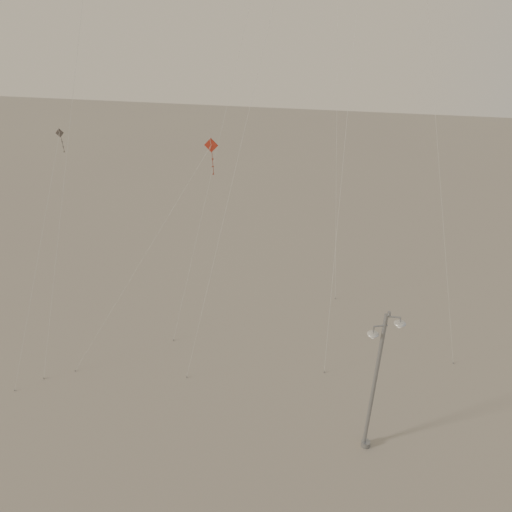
# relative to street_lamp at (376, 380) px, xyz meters

# --- Properties ---
(ground) EXTENTS (160.00, 160.00, 0.00)m
(ground) POSITION_rel_street_lamp_xyz_m (-5.12, 0.72, -4.30)
(ground) COLOR gray
(ground) RESTS_ON ground
(street_lamp) EXTENTS (1.58, 0.76, 8.06)m
(street_lamp) POSITION_rel_street_lamp_xyz_m (0.00, 0.00, 0.00)
(street_lamp) COLOR gray
(street_lamp) RESTS_ON ground
(kite_1) EXTENTS (5.99, 3.59, 25.54)m
(kite_1) POSITION_rel_street_lamp_xyz_m (-6.07, 5.43, 14.77)
(kite_1) COLOR #322C29
(kite_1) RESTS_ON ground
(kite_3) EXTENTS (9.00, 1.79, 14.13)m
(kite_3) POSITION_rel_street_lamp_xyz_m (-10.15, 3.31, 6.74)
(kite_3) COLOR maroon
(kite_3) RESTS_ON ground
(kite_4) EXTENTS (5.51, 1.80, 23.48)m
(kite_4) POSITION_rel_street_lamp_xyz_m (0.96, 8.56, 13.82)
(kite_4) COLOR #322C29
(kite_4) RESTS_ON ground
(kite_6) EXTENTS (1.59, 10.97, 12.32)m
(kite_6) POSITION_rel_street_lamp_xyz_m (-20.53, 8.04, 4.80)
(kite_6) COLOR #322C29
(kite_6) RESTS_ON ground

